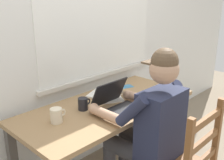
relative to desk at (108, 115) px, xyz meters
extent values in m
cube|color=silver|center=(0.00, 0.42, 0.67)|extent=(6.00, 0.04, 2.60)
cube|color=white|center=(0.31, 0.40, 0.73)|extent=(1.37, 0.01, 1.03)
cube|color=beige|center=(0.31, 0.39, 0.19)|extent=(1.43, 0.06, 0.04)
cube|color=#9E7A51|center=(0.00, 0.00, 0.08)|extent=(1.51, 0.68, 0.03)
cube|color=#4C4742|center=(0.71, -0.29, -0.28)|extent=(0.06, 0.06, 0.69)
cube|color=#4C4742|center=(0.71, 0.29, -0.28)|extent=(0.06, 0.06, 0.69)
cube|color=#232842|center=(-0.02, -0.52, 0.10)|extent=(0.34, 0.20, 0.50)
sphere|color=tan|center=(-0.02, -0.52, 0.50)|extent=(0.19, 0.19, 0.19)
sphere|color=brown|center=(-0.02, -0.52, 0.55)|extent=(0.17, 0.17, 0.17)
cube|color=brown|center=(-0.02, -0.44, 0.53)|extent=(0.13, 0.10, 0.01)
cylinder|color=#38383D|center=(-0.11, -0.32, -0.15)|extent=(0.13, 0.40, 0.13)
cylinder|color=#38383D|center=(0.07, -0.32, -0.15)|extent=(0.13, 0.40, 0.13)
cylinder|color=#38383D|center=(0.07, -0.12, -0.39)|extent=(0.10, 0.10, 0.48)
cylinder|color=#232842|center=(-0.22, -0.43, 0.25)|extent=(0.10, 0.25, 0.26)
cylinder|color=tan|center=(-0.22, -0.20, 0.15)|extent=(0.07, 0.28, 0.07)
sphere|color=tan|center=(-0.21, -0.06, 0.15)|extent=(0.08, 0.08, 0.08)
cylinder|color=#232842|center=(0.18, -0.43, 0.25)|extent=(0.10, 0.25, 0.26)
cylinder|color=tan|center=(0.18, -0.20, 0.15)|extent=(0.07, 0.28, 0.07)
sphere|color=tan|center=(0.17, -0.06, 0.15)|extent=(0.08, 0.08, 0.08)
cube|color=brown|center=(0.17, -0.83, 0.09)|extent=(0.04, 0.04, 0.48)
cube|color=brown|center=(-0.21, -0.83, 0.09)|extent=(0.04, 0.04, 0.48)
cube|color=brown|center=(-0.02, -0.83, 0.11)|extent=(0.36, 0.02, 0.04)
cube|color=brown|center=(-0.02, -0.83, 0.25)|extent=(0.36, 0.02, 0.04)
cube|color=black|center=(-0.02, -0.19, 0.10)|extent=(0.33, 0.23, 0.02)
cube|color=#2B2B2D|center=(-0.02, -0.19, 0.11)|extent=(0.29, 0.17, 0.00)
cube|color=black|center=(-0.02, -0.03, 0.21)|extent=(0.33, 0.10, 0.20)
cube|color=silver|center=(-0.02, -0.03, 0.21)|extent=(0.29, 0.08, 0.17)
ellipsoid|color=black|center=(0.27, -0.21, 0.11)|extent=(0.06, 0.10, 0.03)
cylinder|color=beige|center=(-0.47, 0.04, 0.15)|extent=(0.08, 0.08, 0.10)
torus|color=beige|center=(-0.42, 0.04, 0.15)|extent=(0.05, 0.01, 0.05)
cylinder|color=black|center=(-0.21, 0.07, 0.14)|extent=(0.08, 0.08, 0.10)
torus|color=black|center=(-0.16, 0.07, 0.15)|extent=(0.05, 0.01, 0.05)
cube|color=white|center=(0.14, 0.12, 0.11)|extent=(0.19, 0.14, 0.03)
cube|color=gray|center=(0.14, 0.11, 0.14)|extent=(0.20, 0.16, 0.03)
cube|color=white|center=(0.48, -0.19, 0.10)|extent=(0.28, 0.22, 0.01)
cube|color=white|center=(0.08, 0.06, 0.10)|extent=(0.26, 0.25, 0.02)
cube|color=white|center=(0.11, 0.20, 0.10)|extent=(0.27, 0.25, 0.01)
cube|color=teal|center=(0.42, 0.17, 0.10)|extent=(0.15, 0.13, 0.00)
camera|label=1|loc=(-1.42, -1.42, 0.97)|focal=43.17mm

